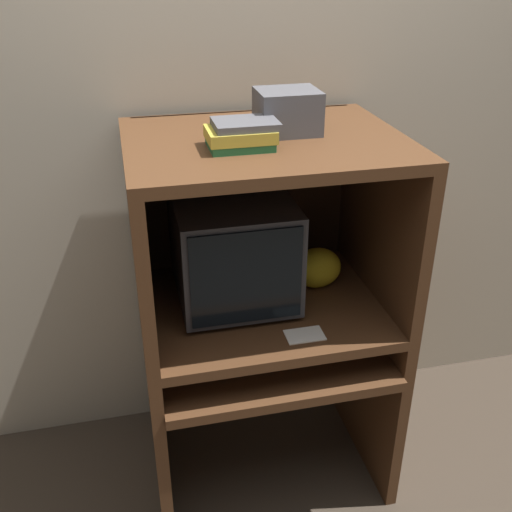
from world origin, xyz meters
TOP-DOWN VIEW (x-y plane):
  - wall_back at (0.00, 0.73)m, footprint 6.00×0.06m
  - desk_base at (0.00, 0.30)m, footprint 0.86×0.70m
  - desk_monitor_shelf at (0.00, 0.34)m, footprint 0.86×0.67m
  - hutch_upper at (0.00, 0.37)m, footprint 0.86×0.67m
  - crt_monitor at (-0.10, 0.39)m, footprint 0.39×0.45m
  - keyboard at (-0.06, 0.21)m, footprint 0.43×0.13m
  - mouse at (0.20, 0.21)m, footprint 0.06×0.04m
  - snack_bag at (0.21, 0.40)m, footprint 0.18×0.13m
  - book_stack at (-0.09, 0.26)m, footprint 0.20×0.14m
  - paper_card at (0.08, 0.11)m, footprint 0.12×0.08m
  - storage_box at (0.08, 0.38)m, footprint 0.19×0.16m

SIDE VIEW (x-z plane):
  - desk_base at x=0.00m, z-range 0.08..0.68m
  - keyboard at x=-0.06m, z-range 0.60..0.63m
  - mouse at x=0.20m, z-range 0.60..0.63m
  - desk_monitor_shelf at x=0.00m, z-range 0.64..0.78m
  - paper_card at x=0.08m, z-range 0.74..0.75m
  - snack_bag at x=0.21m, z-range 0.74..0.89m
  - crt_monitor at x=-0.10m, z-range 0.75..1.12m
  - hutch_upper at x=0.00m, z-range 0.84..1.42m
  - wall_back at x=0.00m, z-range 0.00..2.60m
  - book_stack at x=-0.09m, z-range 1.33..1.41m
  - storage_box at x=0.08m, z-range 1.33..1.46m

